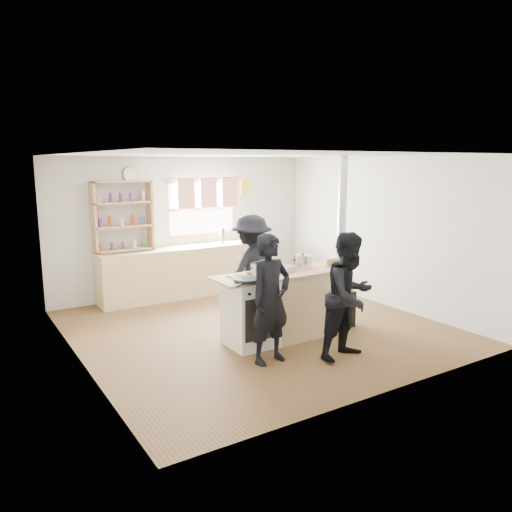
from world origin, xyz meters
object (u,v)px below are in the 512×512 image
(thermos, at_px, (223,236))
(stockpot_counter, at_px, (303,261))
(bread_board, at_px, (335,263))
(person_near_left, at_px, (271,299))
(skillet_greens, at_px, (247,280))
(cooking_island, at_px, (287,305))
(roast_tray, at_px, (283,268))
(flue_heater, at_px, (340,284))
(person_far, at_px, (251,269))
(person_near_right, at_px, (350,296))
(stockpot_stove, at_px, (258,269))

(thermos, xyz_separation_m, stockpot_counter, (-0.15, -2.66, -0.01))
(bread_board, height_order, person_near_left, person_near_left)
(skillet_greens, bearing_deg, cooking_island, 15.65)
(thermos, height_order, roast_tray, thermos)
(person_near_left, bearing_deg, bread_board, 11.76)
(skillet_greens, bearing_deg, flue_heater, 6.74)
(stockpot_counter, height_order, person_far, person_far)
(bread_board, height_order, person_near_right, person_near_right)
(thermos, relative_size, cooking_island, 0.14)
(flue_heater, bearing_deg, stockpot_counter, 168.56)
(bread_board, distance_m, person_near_left, 1.54)
(stockpot_stove, relative_size, stockpot_counter, 0.73)
(thermos, relative_size, flue_heater, 0.11)
(cooking_island, distance_m, bread_board, 0.92)
(thermos, height_order, person_far, person_far)
(skillet_greens, height_order, bread_board, bread_board)
(cooking_island, distance_m, skillet_greens, 0.94)
(thermos, xyz_separation_m, flue_heater, (0.45, -2.78, -0.39))
(flue_heater, distance_m, person_far, 1.33)
(roast_tray, bearing_deg, person_near_right, -75.73)
(thermos, distance_m, skillet_greens, 3.24)
(stockpot_stove, xyz_separation_m, flue_heater, (1.36, -0.10, -0.36))
(cooking_island, height_order, stockpot_counter, stockpot_counter)
(roast_tray, height_order, person_near_left, person_near_left)
(person_far, bearing_deg, thermos, -120.63)
(person_near_right, bearing_deg, bread_board, 50.75)
(flue_heater, xyz_separation_m, person_near_left, (-1.62, -0.59, 0.15))
(skillet_greens, height_order, stockpot_counter, stockpot_counter)
(skillet_greens, xyz_separation_m, person_far, (0.72, 1.07, -0.14))
(flue_heater, xyz_separation_m, person_near_right, (-0.72, -0.99, 0.14))
(person_near_right, bearing_deg, flue_heater, 45.30)
(stockpot_counter, xyz_separation_m, person_near_right, (-0.12, -1.11, -0.24))
(bread_board, relative_size, person_near_right, 0.20)
(cooking_island, distance_m, person_near_left, 0.97)
(roast_tray, relative_size, stockpot_stove, 1.84)
(roast_tray, bearing_deg, person_far, 90.91)
(stockpot_stove, height_order, person_near_right, person_near_right)
(cooking_island, bearing_deg, person_near_left, -138.24)
(roast_tray, xyz_separation_m, person_far, (-0.01, 0.81, -0.15))
(flue_heater, relative_size, person_near_left, 1.58)
(thermos, xyz_separation_m, cooking_island, (-0.49, -2.77, -0.57))
(bread_board, bearing_deg, person_near_right, -120.71)
(person_near_left, bearing_deg, flue_heater, 12.34)
(stockpot_stove, bearing_deg, flue_heater, -4.35)
(skillet_greens, height_order, flue_heater, flue_heater)
(stockpot_stove, bearing_deg, roast_tray, -7.07)
(stockpot_counter, xyz_separation_m, person_near_left, (-1.02, -0.72, -0.23))
(cooking_island, bearing_deg, stockpot_stove, 167.84)
(thermos, bearing_deg, stockpot_stove, -108.67)
(thermos, relative_size, bread_board, 0.86)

